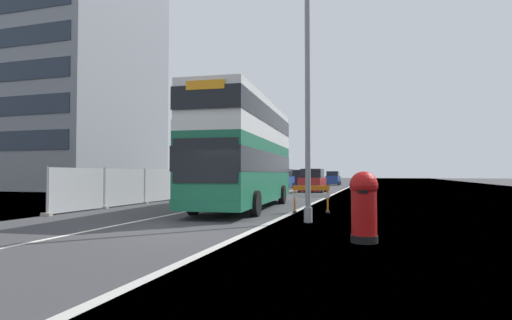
# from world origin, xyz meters

# --- Properties ---
(ground) EXTENTS (140.00, 280.00, 0.10)m
(ground) POSITION_xyz_m (0.52, 0.12, -0.05)
(ground) COLOR #38383A
(double_decker_bus) EXTENTS (3.41, 11.61, 5.02)m
(double_decker_bus) POSITION_xyz_m (-0.89, 7.93, 2.67)
(double_decker_bus) COLOR #196042
(double_decker_bus) RESTS_ON ground
(lamppost_foreground) EXTENTS (0.29, 0.70, 8.09)m
(lamppost_foreground) POSITION_xyz_m (2.89, 3.26, 3.81)
(lamppost_foreground) COLOR gray
(lamppost_foreground) RESTS_ON ground
(red_pillar_postbox) EXTENTS (0.67, 0.67, 1.70)m
(red_pillar_postbox) POSITION_xyz_m (4.84, -0.32, 0.93)
(red_pillar_postbox) COLOR black
(red_pillar_postbox) RESTS_ON ground
(roadworks_barrier) EXTENTS (1.58, 0.79, 1.15)m
(roadworks_barrier) POSITION_xyz_m (2.46, 6.56, 0.71)
(roadworks_barrier) COLOR orange
(roadworks_barrier) RESTS_ON ground
(construction_site_fence) EXTENTS (0.44, 17.20, 1.94)m
(construction_site_fence) POSITION_xyz_m (-7.17, 10.82, 0.93)
(construction_site_fence) COLOR #A8AAAD
(construction_site_fence) RESTS_ON ground
(car_oncoming_near) EXTENTS (2.06, 4.13, 2.05)m
(car_oncoming_near) POSITION_xyz_m (-0.33, 24.64, 0.96)
(car_oncoming_near) COLOR maroon
(car_oncoming_near) RESTS_ON ground
(car_receding_mid) EXTENTS (1.92, 4.51, 2.15)m
(car_receding_mid) POSITION_xyz_m (-5.05, 33.53, 1.00)
(car_receding_mid) COLOR navy
(car_receding_mid) RESTS_ON ground
(car_receding_far) EXTENTS (2.01, 4.59, 2.12)m
(car_receding_far) POSITION_xyz_m (-4.81, 41.40, 0.99)
(car_receding_far) COLOR black
(car_receding_far) RESTS_ON ground
(car_far_side) EXTENTS (1.93, 4.15, 1.96)m
(car_far_side) POSITION_xyz_m (-1.09, 47.98, 0.93)
(car_far_side) COLOR navy
(car_far_side) RESTS_ON ground
(bare_tree_far_verge_near) EXTENTS (1.91, 3.03, 4.62)m
(bare_tree_far_verge_near) POSITION_xyz_m (-13.02, 29.14, 2.19)
(bare_tree_far_verge_near) COLOR #4C3D2D
(bare_tree_far_verge_near) RESTS_ON ground
(bare_tree_far_verge_mid) EXTENTS (2.39, 2.84, 4.83)m
(bare_tree_far_verge_mid) POSITION_xyz_m (-13.11, 37.70, 2.60)
(bare_tree_far_verge_mid) COLOR #4C3D2D
(bare_tree_far_verge_mid) RESTS_ON ground
(backdrop_office_block) EXTENTS (24.84, 15.87, 25.59)m
(backdrop_office_block) POSITION_xyz_m (-32.19, 26.21, 12.80)
(backdrop_office_block) COLOR gray
(backdrop_office_block) RESTS_ON ground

